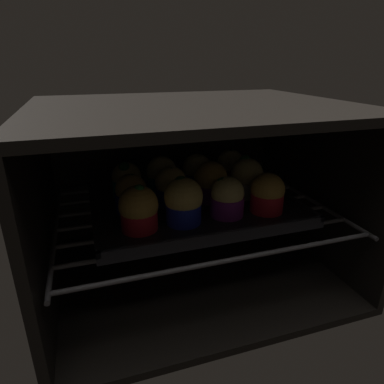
% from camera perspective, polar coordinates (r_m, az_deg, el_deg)
% --- Properties ---
extents(oven_cavity, '(0.59, 0.47, 0.37)m').
position_cam_1_polar(oven_cavity, '(0.72, -0.72, 0.46)').
color(oven_cavity, black).
rests_on(oven_cavity, ground).
extents(oven_rack, '(0.55, 0.42, 0.01)m').
position_cam_1_polar(oven_rack, '(0.70, 0.33, -3.34)').
color(oven_rack, '#4C494C').
rests_on(oven_rack, oven_cavity).
extents(baking_tray, '(0.41, 0.33, 0.02)m').
position_cam_1_polar(baking_tray, '(0.71, 0.00, -2.11)').
color(baking_tray, black).
rests_on(baking_tray, oven_rack).
extents(muffin_row0_col0, '(0.07, 0.07, 0.08)m').
position_cam_1_polar(muffin_row0_col0, '(0.59, -9.04, -2.92)').
color(muffin_row0_col0, red).
rests_on(muffin_row0_col0, baking_tray).
extents(muffin_row0_col1, '(0.07, 0.07, 0.09)m').
position_cam_1_polar(muffin_row0_col1, '(0.60, -1.46, -1.57)').
color(muffin_row0_col1, '#1928B7').
rests_on(muffin_row0_col1, baking_tray).
extents(muffin_row0_col2, '(0.06, 0.06, 0.08)m').
position_cam_1_polar(muffin_row0_col2, '(0.64, 5.99, -0.93)').
color(muffin_row0_col2, '#7A238C').
rests_on(muffin_row0_col2, baking_tray).
extents(muffin_row0_col3, '(0.07, 0.07, 0.08)m').
position_cam_1_polar(muffin_row0_col3, '(0.67, 12.66, -0.28)').
color(muffin_row0_col3, red).
rests_on(muffin_row0_col3, baking_tray).
extents(muffin_row1_col0, '(0.06, 0.06, 0.07)m').
position_cam_1_polar(muffin_row1_col0, '(0.66, -10.25, -0.32)').
color(muffin_row1_col0, '#1928B7').
rests_on(muffin_row1_col0, baking_tray).
extents(muffin_row1_col1, '(0.06, 0.06, 0.08)m').
position_cam_1_polar(muffin_row1_col1, '(0.68, -3.59, 0.87)').
color(muffin_row1_col1, '#1928B7').
rests_on(muffin_row1_col1, baking_tray).
extents(muffin_row1_col2, '(0.07, 0.07, 0.08)m').
position_cam_1_polar(muffin_row1_col2, '(0.70, 3.20, 1.73)').
color(muffin_row1_col2, '#7A238C').
rests_on(muffin_row1_col2, baking_tray).
extents(muffin_row1_col3, '(0.07, 0.07, 0.09)m').
position_cam_1_polar(muffin_row1_col3, '(0.74, 9.26, 2.42)').
color(muffin_row1_col3, silver).
rests_on(muffin_row1_col3, baking_tray).
extents(muffin_row2_col0, '(0.06, 0.06, 0.08)m').
position_cam_1_polar(muffin_row2_col0, '(0.74, -11.03, 1.97)').
color(muffin_row2_col0, '#0C8C84').
rests_on(muffin_row2_col0, baking_tray).
extents(muffin_row2_col1, '(0.07, 0.07, 0.08)m').
position_cam_1_polar(muffin_row2_col1, '(0.75, -5.17, 2.89)').
color(muffin_row2_col1, '#0C8C84').
rests_on(muffin_row2_col1, baking_tray).
extents(muffin_row2_col2, '(0.07, 0.07, 0.08)m').
position_cam_1_polar(muffin_row2_col2, '(0.77, 0.88, 3.39)').
color(muffin_row2_col2, '#1928B7').
rests_on(muffin_row2_col2, baking_tray).
extents(muffin_row2_col3, '(0.06, 0.06, 0.08)m').
position_cam_1_polar(muffin_row2_col3, '(0.81, 6.49, 4.21)').
color(muffin_row2_col3, red).
rests_on(muffin_row2_col3, baking_tray).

